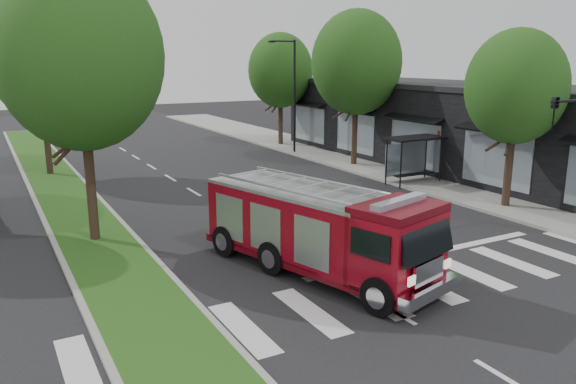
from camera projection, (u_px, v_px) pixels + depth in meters
name	position (u px, v px, depth m)	size (l,w,h in m)	color
ground	(315.00, 265.00, 18.78)	(140.00, 140.00, 0.00)	black
sidewalk_right	(407.00, 174.00, 33.15)	(5.00, 80.00, 0.15)	gray
median	(55.00, 181.00, 31.29)	(3.00, 50.00, 0.15)	gray
storefront_row	(465.00, 129.00, 34.70)	(8.00, 30.00, 5.00)	black
bus_shelter	(413.00, 147.00, 30.50)	(3.20, 1.60, 2.61)	black
tree_right_near	(516.00, 87.00, 24.60)	(4.40, 4.40, 8.05)	black
tree_right_mid	(356.00, 63.00, 34.60)	(5.60, 5.60, 9.72)	black
tree_right_far	(280.00, 70.00, 43.28)	(5.00, 5.00, 8.73)	black
tree_median_near	(80.00, 56.00, 19.50)	(5.80, 5.80, 10.16)	black
tree_median_far	(39.00, 63.00, 31.51)	(5.60, 5.60, 9.72)	black
streetlight_right_far	(293.00, 91.00, 39.64)	(2.11, 0.20, 8.00)	black
fire_engine	(317.00, 229.00, 17.83)	(4.78, 8.96, 2.98)	#50040C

